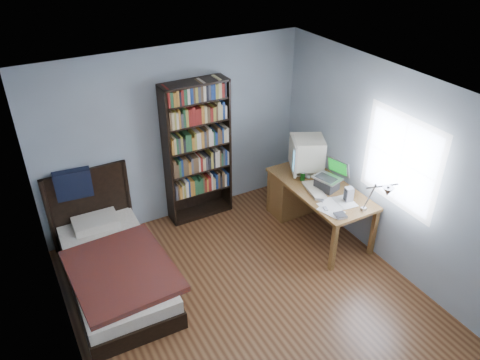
{
  "coord_description": "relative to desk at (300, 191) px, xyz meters",
  "views": [
    {
      "loc": [
        -2.0,
        -3.38,
        4.04
      ],
      "look_at": [
        0.4,
        0.99,
        1.03
      ],
      "focal_mm": 35.0,
      "sensor_mm": 36.0,
      "label": 1
    }
  ],
  "objects": [
    {
      "name": "room",
      "position": [
        -1.48,
        -1.19,
        0.84
      ],
      "size": [
        4.2,
        4.24,
        2.5
      ],
      "color": "#492815",
      "rests_on": "ground"
    },
    {
      "name": "desk",
      "position": [
        0.0,
        0.0,
        0.0
      ],
      "size": [
        0.75,
        1.58,
        0.73
      ],
      "color": "brown",
      "rests_on": "floor"
    },
    {
      "name": "crt_monitor",
      "position": [
        0.04,
        -0.01,
        0.61
      ],
      "size": [
        0.63,
        0.58,
        0.53
      ],
      "color": "beige",
      "rests_on": "desk"
    },
    {
      "name": "laptop",
      "position": [
        0.06,
        -0.51,
        0.43
      ],
      "size": [
        0.41,
        0.4,
        0.41
      ],
      "color": "#2D2D30",
      "rests_on": "desk"
    },
    {
      "name": "desk_lamp",
      "position": [
        0.0,
        -1.51,
        0.82
      ],
      "size": [
        0.24,
        0.53,
        0.63
      ],
      "color": "#99999E",
      "rests_on": "desk"
    },
    {
      "name": "keyboard",
      "position": [
        -0.14,
        -0.47,
        0.33
      ],
      "size": [
        0.26,
        0.47,
        0.04
      ],
      "primitive_type": "cube",
      "rotation": [
        0.0,
        0.07,
        -0.22
      ],
      "color": "#B4AC96",
      "rests_on": "desk"
    },
    {
      "name": "speaker",
      "position": [
        0.1,
        -0.88,
        0.41
      ],
      "size": [
        0.11,
        0.11,
        0.19
      ],
      "primitive_type": "cube",
      "rotation": [
        0.0,
        0.0,
        -0.22
      ],
      "color": "#9A9A9D",
      "rests_on": "desk"
    },
    {
      "name": "soda_can",
      "position": [
        -0.11,
        -0.18,
        0.37
      ],
      "size": [
        0.07,
        0.07,
        0.12
      ],
      "primitive_type": "cylinder",
      "color": "#093A07",
      "rests_on": "desk"
    },
    {
      "name": "mouse",
      "position": [
        -0.01,
        -0.15,
        0.33
      ],
      "size": [
        0.07,
        0.12,
        0.04
      ],
      "primitive_type": "ellipsoid",
      "color": "silver",
      "rests_on": "desk"
    },
    {
      "name": "phone_silver",
      "position": [
        -0.22,
        -0.7,
        0.33
      ],
      "size": [
        0.11,
        0.12,
        0.02
      ],
      "primitive_type": "cube",
      "rotation": [
        0.0,
        0.0,
        0.6
      ],
      "color": "#ACACB0",
      "rests_on": "desk"
    },
    {
      "name": "phone_grey",
      "position": [
        -0.27,
        -0.89,
        0.32
      ],
      "size": [
        0.07,
        0.1,
        0.02
      ],
      "primitive_type": "cube",
      "rotation": [
        0.0,
        0.0,
        -0.29
      ],
      "color": "#9A9A9D",
      "rests_on": "desk"
    },
    {
      "name": "external_drive",
      "position": [
        -0.21,
        -1.1,
        0.33
      ],
      "size": [
        0.16,
        0.16,
        0.03
      ],
      "primitive_type": "cube",
      "rotation": [
        0.0,
        0.0,
        -0.21
      ],
      "color": "#9A9A9D",
      "rests_on": "desk"
    },
    {
      "name": "bookshelf",
      "position": [
        -1.25,
        0.75,
        0.61
      ],
      "size": [
        0.92,
        0.3,
        2.04
      ],
      "color": "black",
      "rests_on": "floor"
    },
    {
      "name": "bed",
      "position": [
        -2.78,
        -0.06,
        -0.16
      ],
      "size": [
        1.15,
        2.12,
        1.16
      ],
      "color": "black",
      "rests_on": "floor"
    }
  ]
}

